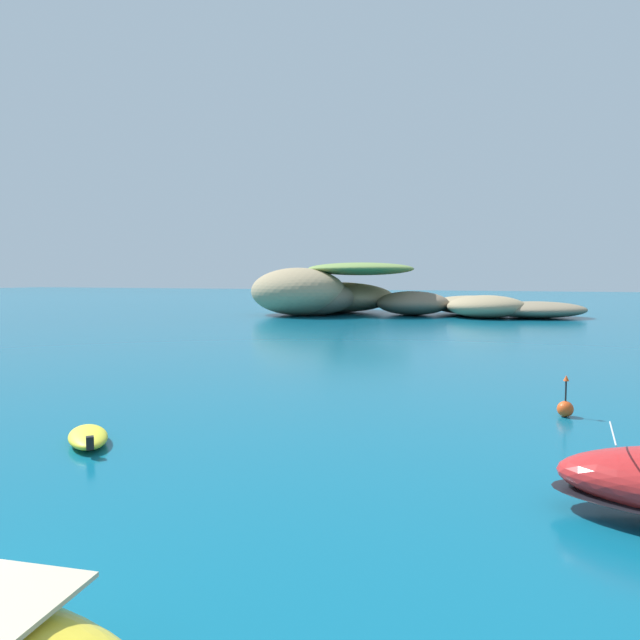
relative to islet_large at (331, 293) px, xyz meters
The scene contains 4 objects.
islet_large is the anchor object (origin of this frame).
islet_small 21.04m from the islet_large, ahead, with size 23.27×20.89×2.68m.
dinghy_tender 60.86m from the islet_large, 77.75° to the right, with size 2.59×2.64×0.58m.
channel_buoy 57.32m from the islet_large, 62.68° to the right, with size 0.56×0.56×1.48m.
Camera 1 is at (8.27, -4.68, 4.96)m, focal length 33.30 mm.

